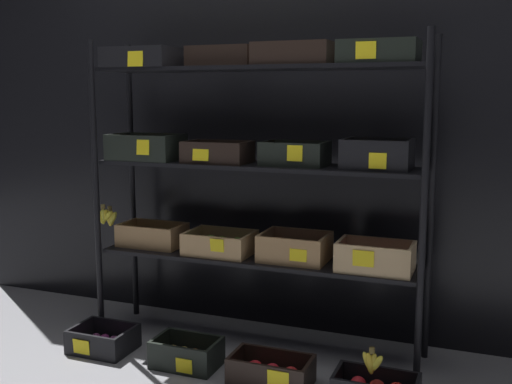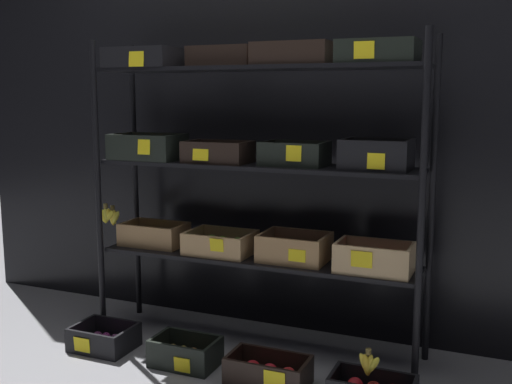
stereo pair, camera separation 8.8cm
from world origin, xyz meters
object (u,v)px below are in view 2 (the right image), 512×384
(crate_ground_kiwi, at_px, (185,355))
(banana_bunch_loose, at_px, (368,364))
(display_rack, at_px, (252,163))
(crate_ground_plum, at_px, (104,340))
(crate_ground_apple_red, at_px, (268,373))

(crate_ground_kiwi, xyz_separation_m, banana_bunch_loose, (0.89, -0.01, 0.12))
(display_rack, relative_size, crate_ground_plum, 5.88)
(crate_ground_apple_red, xyz_separation_m, banana_bunch_loose, (0.45, 0.01, 0.12))
(display_rack, height_order, crate_ground_apple_red, display_rack)
(display_rack, bearing_deg, crate_ground_apple_red, -57.21)
(display_rack, bearing_deg, crate_ground_kiwi, -120.61)
(display_rack, distance_m, crate_ground_apple_red, 1.01)
(display_rack, distance_m, crate_ground_kiwi, 0.99)
(banana_bunch_loose, bearing_deg, crate_ground_kiwi, 179.34)
(crate_ground_apple_red, height_order, banana_bunch_loose, banana_bunch_loose)
(crate_ground_plum, relative_size, banana_bunch_loose, 2.49)
(crate_ground_kiwi, height_order, crate_ground_apple_red, crate_ground_kiwi)
(crate_ground_plum, relative_size, crate_ground_kiwi, 0.96)
(crate_ground_apple_red, distance_m, banana_bunch_loose, 0.47)
(crate_ground_plum, bearing_deg, display_rack, 26.15)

